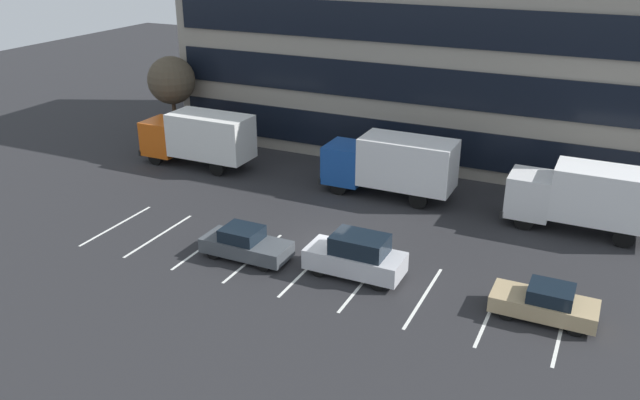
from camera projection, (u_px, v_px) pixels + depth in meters
The scene contains 10 objects.
ground_plane at pixel (329, 247), 32.28m from camera, with size 120.00×120.00×0.00m, color #262628.
office_building at pixel (440, 44), 44.43m from camera, with size 34.85×11.88×14.40m.
lot_markings at pixel (306, 270), 30.15m from camera, with size 22.54×5.40×0.01m.
box_truck_orange at pixel (199, 137), 42.36m from camera, with size 7.69×2.55×3.57m.
box_truck_white at pixel (587, 196), 33.16m from camera, with size 7.58×2.51×3.52m.
box_truck_blue at pixel (391, 163), 37.57m from camera, with size 7.73×2.56×3.58m.
suv_silver at pixel (356, 256), 29.31m from camera, with size 4.44×1.88×2.01m.
sedan_charcoal at pixel (245, 244), 30.98m from camera, with size 4.27×1.79×1.53m.
sedan_tan at pixel (545, 303), 26.18m from camera, with size 4.13×1.73×1.48m.
bare_tree at pixel (171, 81), 45.90m from camera, with size 3.34×3.34×6.26m.
Camera 1 is at (11.96, -26.26, 14.66)m, focal length 36.81 mm.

